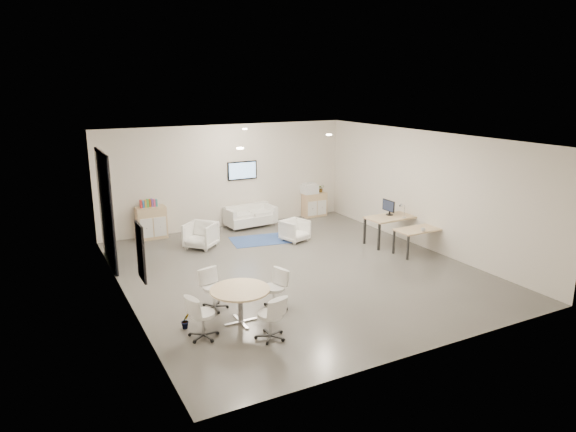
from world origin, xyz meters
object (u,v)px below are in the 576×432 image
(armchair_left, at_px, (201,234))
(desk_front, at_px, (419,231))
(round_table, at_px, (240,293))
(sideboard_left, at_px, (152,223))
(desk_rear, at_px, (393,219))
(sideboard_right, at_px, (314,205))
(loveseat, at_px, (250,217))
(armchair_right, at_px, (295,229))

(armchair_left, relative_size, desk_front, 0.60)
(armchair_left, relative_size, round_table, 0.69)
(sideboard_left, height_order, round_table, sideboard_left)
(desk_rear, relative_size, round_table, 1.38)
(sideboard_left, bearing_deg, sideboard_right, 0.22)
(sideboard_left, height_order, sideboard_right, sideboard_left)
(sideboard_left, relative_size, armchair_left, 1.21)
(sideboard_right, height_order, round_table, sideboard_right)
(loveseat, height_order, desk_front, desk_front)
(sideboard_left, distance_m, desk_front, 7.60)
(sideboard_right, distance_m, armchair_left, 4.79)
(loveseat, bearing_deg, armchair_right, -80.39)
(armchair_right, height_order, round_table, round_table)
(armchair_right, bearing_deg, round_table, -146.75)
(round_table, bearing_deg, loveseat, 64.94)
(armchair_right, distance_m, desk_front, 3.49)
(desk_rear, distance_m, round_table, 6.30)
(sideboard_right, bearing_deg, armchair_right, -131.54)
(loveseat, xyz_separation_m, desk_front, (2.92, -4.55, 0.30))
(desk_front, bearing_deg, desk_rear, 93.93)
(sideboard_right, height_order, armchair_right, sideboard_right)
(sideboard_right, bearing_deg, round_table, -130.26)
(sideboard_left, distance_m, sideboard_right, 5.53)
(armchair_left, bearing_deg, desk_front, 14.49)
(loveseat, bearing_deg, desk_front, -62.03)
(loveseat, distance_m, desk_front, 5.41)
(sideboard_left, height_order, armchair_right, sideboard_left)
(sideboard_left, distance_m, round_table, 6.29)
(armchair_left, bearing_deg, loveseat, 80.43)
(sideboard_left, relative_size, round_table, 0.84)
(sideboard_left, xyz_separation_m, armchair_left, (0.99, -1.51, -0.08))
(loveseat, relative_size, desk_rear, 1.02)
(sideboard_left, xyz_separation_m, round_table, (0.19, -6.29, 0.13))
(loveseat, xyz_separation_m, desk_rear, (2.85, -3.52, 0.41))
(armchair_left, distance_m, armchair_right, 2.68)
(desk_rear, relative_size, desk_front, 1.19)
(armchair_right, height_order, desk_front, same)
(sideboard_left, relative_size, desk_rear, 0.61)
(round_table, bearing_deg, armchair_left, 80.45)
(desk_front, bearing_deg, sideboard_left, 141.63)
(desk_rear, bearing_deg, armchair_left, 153.80)
(loveseat, height_order, armchair_left, armchair_left)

